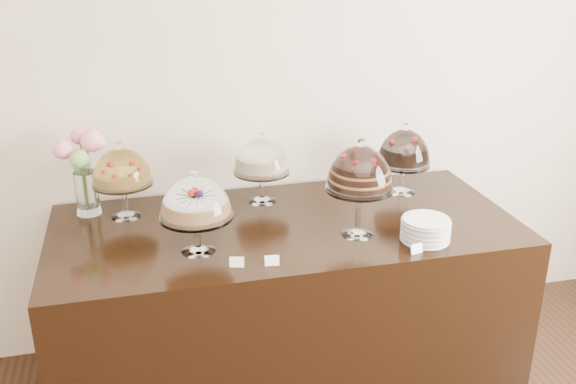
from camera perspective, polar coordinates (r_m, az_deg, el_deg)
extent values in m
cube|color=beige|center=(3.39, -1.51, 10.38)|extent=(5.00, 0.04, 3.00)
cube|color=black|center=(3.27, -0.21, -9.98)|extent=(2.20, 1.00, 0.90)
cone|color=white|center=(2.82, -7.97, -4.99)|extent=(0.15, 0.15, 0.02)
cylinder|color=white|center=(2.78, -8.06, -3.52)|extent=(0.03, 0.03, 0.13)
cylinder|color=white|center=(2.75, -8.14, -2.14)|extent=(0.31, 0.31, 0.01)
cylinder|color=tan|center=(2.74, -8.18, -1.41)|extent=(0.25, 0.25, 0.06)
sphere|color=red|center=(2.75, -6.93, -0.32)|extent=(0.02, 0.02, 0.02)
sphere|color=red|center=(2.76, -9.35, -0.33)|extent=(0.02, 0.02, 0.02)
sphere|color=red|center=(2.66, -8.39, -1.15)|extent=(0.02, 0.02, 0.02)
sphere|color=white|center=(2.68, -8.35, 1.50)|extent=(0.04, 0.04, 0.04)
cone|color=white|center=(2.96, 6.17, -3.55)|extent=(0.15, 0.15, 0.02)
cylinder|color=white|center=(2.91, 6.26, -1.58)|extent=(0.03, 0.03, 0.20)
cylinder|color=white|center=(2.87, 6.34, 0.33)|extent=(0.31, 0.31, 0.01)
cylinder|color=black|center=(2.85, 6.39, 1.44)|extent=(0.22, 0.22, 0.11)
sphere|color=red|center=(2.87, 7.43, 2.86)|extent=(0.02, 0.02, 0.02)
sphere|color=red|center=(2.88, 6.04, 3.05)|extent=(0.02, 0.02, 0.02)
sphere|color=red|center=(2.83, 5.19, 2.69)|extent=(0.02, 0.02, 0.02)
sphere|color=red|center=(2.77, 6.07, 2.27)|extent=(0.02, 0.02, 0.02)
sphere|color=red|center=(2.80, 7.48, 2.37)|extent=(0.02, 0.02, 0.02)
sphere|color=white|center=(2.80, 6.52, 4.37)|extent=(0.04, 0.04, 0.04)
cone|color=white|center=(3.31, -2.32, -0.60)|extent=(0.15, 0.15, 0.02)
cylinder|color=white|center=(3.28, -2.34, 0.67)|extent=(0.03, 0.03, 0.13)
cylinder|color=white|center=(3.25, -2.36, 1.86)|extent=(0.29, 0.29, 0.01)
cylinder|color=beige|center=(3.24, -2.37, 2.53)|extent=(0.23, 0.23, 0.07)
sphere|color=white|center=(3.19, -2.41, 4.97)|extent=(0.04, 0.04, 0.04)
cone|color=white|center=(3.48, 10.04, 0.21)|extent=(0.15, 0.15, 0.02)
cylinder|color=white|center=(3.45, 10.13, 1.40)|extent=(0.03, 0.03, 0.13)
cylinder|color=white|center=(3.42, 10.20, 2.50)|extent=(0.28, 0.28, 0.01)
cylinder|color=black|center=(3.41, 10.26, 3.25)|extent=(0.22, 0.22, 0.08)
sphere|color=red|center=(3.43, 11.07, 4.22)|extent=(0.02, 0.02, 0.02)
sphere|color=red|center=(3.41, 9.37, 4.23)|extent=(0.02, 0.02, 0.02)
sphere|color=red|center=(3.34, 10.50, 3.76)|extent=(0.02, 0.02, 0.02)
sphere|color=white|center=(3.37, 10.43, 5.71)|extent=(0.04, 0.04, 0.04)
cone|color=white|center=(3.23, -14.21, -1.89)|extent=(0.15, 0.15, 0.02)
cylinder|color=white|center=(3.19, -14.34, -0.52)|extent=(0.03, 0.03, 0.14)
cylinder|color=white|center=(3.17, -14.47, 0.78)|extent=(0.29, 0.29, 0.01)
cylinder|color=#B48A34|center=(3.16, -14.52, 1.25)|extent=(0.25, 0.25, 0.04)
sphere|color=red|center=(3.16, -13.40, 2.03)|extent=(0.02, 0.02, 0.02)
sphere|color=red|center=(3.21, -14.31, 2.22)|extent=(0.02, 0.02, 0.02)
sphere|color=red|center=(3.19, -15.47, 2.00)|extent=(0.02, 0.02, 0.02)
sphere|color=red|center=(3.13, -15.76, 1.57)|extent=(0.02, 0.02, 0.02)
sphere|color=red|center=(3.08, -14.85, 1.37)|extent=(0.02, 0.02, 0.02)
sphere|color=red|center=(3.10, -13.65, 1.60)|extent=(0.02, 0.02, 0.02)
sphere|color=white|center=(3.11, -14.80, 4.00)|extent=(0.04, 0.04, 0.04)
cylinder|color=white|center=(3.28, -17.43, -0.05)|extent=(0.11, 0.11, 0.21)
cylinder|color=#476B2D|center=(3.25, -17.16, 1.59)|extent=(0.01, 0.01, 0.33)
sphere|color=pink|center=(3.20, -17.01, 4.39)|extent=(0.11, 0.11, 0.11)
cylinder|color=#476B2D|center=(3.28, -17.69, 1.79)|extent=(0.01, 0.01, 0.33)
sphere|color=pink|center=(3.27, -18.09, 4.74)|extent=(0.08, 0.08, 0.08)
cylinder|color=#476B2D|center=(3.25, -18.33, 1.18)|extent=(0.01, 0.01, 0.30)
sphere|color=pink|center=(3.21, -19.40, 3.56)|extent=(0.09, 0.09, 0.09)
cylinder|color=#476B2D|center=(3.23, -17.66, 0.77)|extent=(0.01, 0.01, 0.26)
sphere|color=#6EA14E|center=(3.17, -18.04, 2.76)|extent=(0.09, 0.09, 0.09)
cylinder|color=silver|center=(2.95, 12.05, -4.16)|extent=(0.21, 0.21, 0.01)
cylinder|color=silver|center=(2.95, 12.07, -3.96)|extent=(0.20, 0.20, 0.01)
cylinder|color=silver|center=(2.94, 12.08, -3.77)|extent=(0.21, 0.21, 0.01)
cylinder|color=silver|center=(2.94, 12.10, -3.58)|extent=(0.20, 0.20, 0.01)
cylinder|color=silver|center=(2.93, 12.12, -3.38)|extent=(0.21, 0.21, 0.01)
cylinder|color=silver|center=(2.93, 12.13, -3.19)|extent=(0.20, 0.20, 0.01)
cylinder|color=silver|center=(2.93, 12.15, -2.99)|extent=(0.21, 0.21, 0.01)
cylinder|color=silver|center=(2.92, 12.17, -2.80)|extent=(0.20, 0.20, 0.01)
cylinder|color=silver|center=(2.92, 12.18, -2.60)|extent=(0.21, 0.21, 0.01)
cylinder|color=silver|center=(2.91, 12.20, -2.40)|extent=(0.20, 0.20, 0.01)
cube|color=white|center=(2.67, -1.44, -6.11)|extent=(0.06, 0.02, 0.04)
cube|color=white|center=(2.82, 11.36, -4.95)|extent=(0.06, 0.03, 0.04)
cube|color=white|center=(2.67, -4.58, -6.23)|extent=(0.06, 0.03, 0.04)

